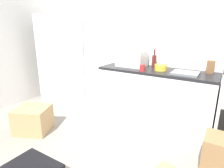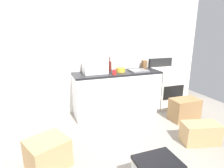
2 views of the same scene
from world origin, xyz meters
name	(u,v)px [view 1 (image 1 of 2)]	position (x,y,z in m)	size (l,w,h in m)	color
ground_plane	(96,153)	(0.00, 0.00, 0.00)	(6.00, 6.00, 0.00)	gray
wall_back	(148,42)	(0.00, 1.55, 1.30)	(5.00, 0.10, 2.60)	silver
kitchen_counter	(154,97)	(0.30, 1.20, 0.45)	(1.80, 0.60, 0.90)	silver
refrigerator	(61,59)	(-1.75, 1.15, 0.89)	(0.68, 0.66, 1.79)	white
microwave	(132,58)	(-0.15, 1.25, 1.04)	(0.46, 0.34, 0.27)	white
sink_basin	(185,73)	(0.76, 1.13, 0.92)	(0.36, 0.32, 0.03)	slate
wine_bottle	(154,61)	(0.20, 1.37, 1.01)	(0.07, 0.07, 0.30)	#591E19
coffee_mug	(142,68)	(0.16, 0.99, 0.95)	(0.08, 0.08, 0.10)	red
knife_block	(211,67)	(1.04, 1.39, 0.99)	(0.10, 0.10, 0.18)	brown
mixing_bowl	(161,67)	(0.37, 1.19, 0.95)	(0.19, 0.19, 0.09)	gold
cardboard_box_large	(33,119)	(-1.15, -0.06, 0.19)	(0.48, 0.43, 0.38)	tan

